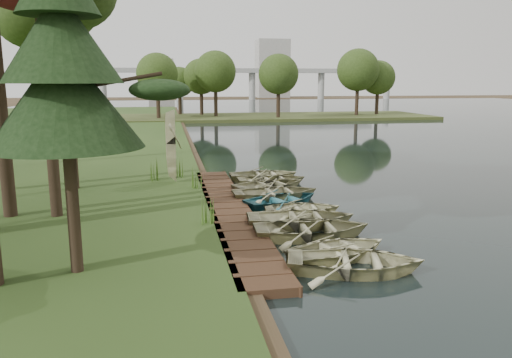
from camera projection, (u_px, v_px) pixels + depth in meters
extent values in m
plane|color=#3D2F1D|center=(269.00, 213.00, 20.04)|extent=(300.00, 300.00, 0.00)
cube|color=#3C2617|center=(229.00, 211.00, 19.73)|extent=(1.60, 16.00, 0.30)
cube|color=#3D471F|center=(253.00, 117.00, 69.67)|extent=(50.00, 14.00, 0.45)
cylinder|color=black|center=(77.00, 99.00, 65.10)|extent=(0.50, 0.50, 4.80)
sphere|color=#2F4517|center=(75.00, 71.00, 64.40)|extent=(5.60, 5.60, 5.60)
cylinder|color=black|center=(129.00, 99.00, 66.26)|extent=(0.50, 0.50, 4.80)
sphere|color=#2F4517|center=(128.00, 71.00, 65.56)|extent=(5.60, 5.60, 5.60)
cylinder|color=black|center=(180.00, 99.00, 67.42)|extent=(0.50, 0.50, 4.80)
sphere|color=#2F4517|center=(179.00, 72.00, 66.72)|extent=(5.60, 5.60, 5.60)
cylinder|color=black|center=(229.00, 98.00, 68.58)|extent=(0.50, 0.50, 4.80)
sphere|color=#2F4517|center=(228.00, 72.00, 67.88)|extent=(5.60, 5.60, 5.60)
cylinder|color=black|center=(276.00, 98.00, 69.74)|extent=(0.50, 0.50, 4.80)
sphere|color=#2F4517|center=(276.00, 72.00, 69.04)|extent=(5.60, 5.60, 5.60)
cylinder|color=black|center=(322.00, 98.00, 70.90)|extent=(0.50, 0.50, 4.80)
sphere|color=#2F4517|center=(322.00, 72.00, 70.20)|extent=(5.60, 5.60, 5.60)
cylinder|color=black|center=(366.00, 98.00, 72.06)|extent=(0.50, 0.50, 4.80)
sphere|color=#2F4517|center=(367.00, 72.00, 71.36)|extent=(5.60, 5.60, 5.60)
cube|color=#A5A5A0|center=(216.00, 70.00, 136.10)|extent=(90.00, 4.00, 1.20)
cylinder|color=#A5A5A0|center=(103.00, 86.00, 131.65)|extent=(1.80, 1.80, 8.00)
cylinder|color=#A5A5A0|center=(179.00, 85.00, 135.13)|extent=(1.80, 1.80, 8.00)
cylinder|color=#A5A5A0|center=(252.00, 85.00, 138.61)|extent=(1.80, 1.80, 8.00)
cylinder|color=#A5A5A0|center=(321.00, 85.00, 142.09)|extent=(1.80, 1.80, 8.00)
cylinder|color=#A5A5A0|center=(387.00, 85.00, 145.57)|extent=(1.80, 1.80, 8.00)
cube|color=#A5A5A0|center=(272.00, 69.00, 158.69)|extent=(10.00, 8.00, 18.00)
cube|color=#A5A5A0|center=(161.00, 78.00, 158.01)|extent=(8.00, 8.00, 12.00)
imported|color=#B6B384|center=(355.00, 259.00, 13.66)|extent=(4.32, 3.55, 0.78)
imported|color=#B6B384|center=(340.00, 247.00, 14.78)|extent=(3.84, 3.21, 0.68)
imported|color=#B6B384|center=(312.00, 226.00, 16.67)|extent=(4.06, 2.99, 0.81)
imported|color=#B6B384|center=(301.00, 216.00, 17.97)|extent=(4.14, 3.12, 0.81)
imported|color=#B6B384|center=(302.00, 207.00, 19.65)|extent=(3.18, 2.38, 0.63)
imported|color=#296772|center=(283.00, 198.00, 20.98)|extent=(4.06, 3.51, 0.71)
imported|color=#B6B384|center=(276.00, 191.00, 22.12)|extent=(3.97, 2.92, 0.80)
imported|color=#B6B384|center=(270.00, 183.00, 23.80)|extent=(4.38, 3.74, 0.77)
imported|color=#B6B384|center=(272.00, 178.00, 25.21)|extent=(3.53, 2.55, 0.72)
imported|color=#B6B384|center=(264.00, 173.00, 26.41)|extent=(3.71, 2.70, 0.75)
imported|color=#B6B384|center=(175.00, 175.00, 24.67)|extent=(3.57, 2.57, 0.73)
cylinder|color=black|center=(48.00, 101.00, 17.74)|extent=(0.41, 0.41, 8.44)
cylinder|color=black|center=(68.00, 88.00, 22.43)|extent=(0.42, 0.42, 9.20)
cylinder|color=black|center=(45.00, 85.00, 29.67)|extent=(0.43, 0.43, 9.32)
ellipsoid|color=#2F4517|center=(38.00, 3.00, 28.76)|extent=(5.23, 5.23, 4.45)
cylinder|color=black|center=(72.00, 201.00, 12.80)|extent=(0.32, 0.32, 3.82)
cone|color=black|center=(65.00, 96.00, 12.28)|extent=(3.80, 3.80, 2.60)
cone|color=black|center=(60.00, 36.00, 12.01)|extent=(2.90, 2.90, 2.25)
cone|color=#3F661E|center=(208.00, 209.00, 17.58)|extent=(0.60, 0.60, 0.96)
cone|color=#3F661E|center=(197.00, 178.00, 23.33)|extent=(0.60, 0.60, 0.94)
cone|color=#3F661E|center=(178.00, 167.00, 25.95)|extent=(0.60, 0.60, 1.02)
cone|color=#3F661E|center=(155.00, 170.00, 25.09)|extent=(0.60, 0.60, 1.06)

